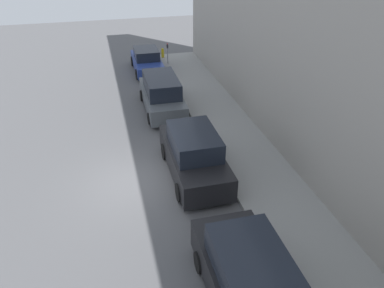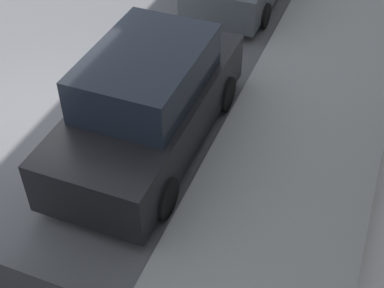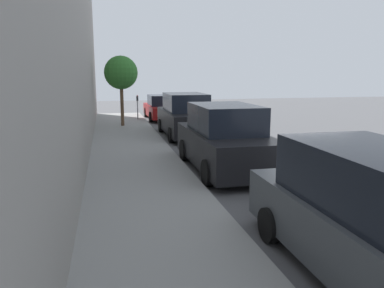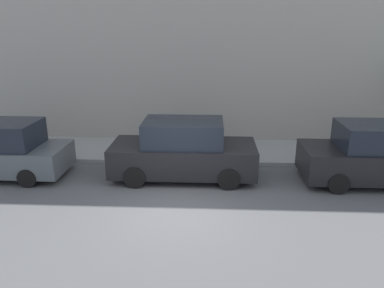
{
  "view_description": "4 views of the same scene",
  "coord_description": "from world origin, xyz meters",
  "views": [
    {
      "loc": [
        -0.8,
        -12.26,
        8.9
      ],
      "look_at": [
        2.47,
        0.71,
        1.0
      ],
      "focal_mm": 35.0,
      "sensor_mm": 36.0,
      "label": 1
    },
    {
      "loc": [
        5.81,
        -6.71,
        6.64
      ],
      "look_at": [
        3.5,
        -0.84,
        1.0
      ],
      "focal_mm": 50.0,
      "sensor_mm": 36.0,
      "label": 2
    },
    {
      "loc": [
        5.81,
        10.52,
        2.9
      ],
      "look_at": [
        3.57,
        0.79,
        1.0
      ],
      "focal_mm": 35.0,
      "sensor_mm": 36.0,
      "label": 3
    },
    {
      "loc": [
        -9.43,
        -0.91,
        4.96
      ],
      "look_at": [
        2.95,
        -0.29,
        1.0
      ],
      "focal_mm": 35.0,
      "sensor_mm": 36.0,
      "label": 4
    }
  ],
  "objects": [
    {
      "name": "ground_plane",
      "position": [
        0.0,
        0.0,
        0.0
      ],
      "size": [
        60.0,
        60.0,
        0.0
      ],
      "primitive_type": "plane",
      "color": "#515154"
    },
    {
      "name": "sidewalk",
      "position": [
        4.96,
        0.0,
        0.07
      ],
      "size": [
        2.91,
        32.0,
        0.15
      ],
      "color": "gray",
      "rests_on": "ground_plane"
    },
    {
      "name": "parked_suv_second",
      "position": [
        2.23,
        -6.35,
        0.93
      ],
      "size": [
        2.08,
        4.8,
        1.98
      ],
      "color": "black",
      "rests_on": "ground_plane"
    },
    {
      "name": "building_facade",
      "position": [
        7.41,
        0.0,
        5.42
      ],
      "size": [
        2.0,
        32.0,
        10.85
      ],
      "color": "gray",
      "rests_on": "ground_plane"
    },
    {
      "name": "parked_suv_third",
      "position": [
        2.37,
        -0.04,
        0.93
      ],
      "size": [
        2.08,
        4.8,
        1.98
      ],
      "color": "black",
      "rests_on": "ground_plane"
    }
  ]
}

